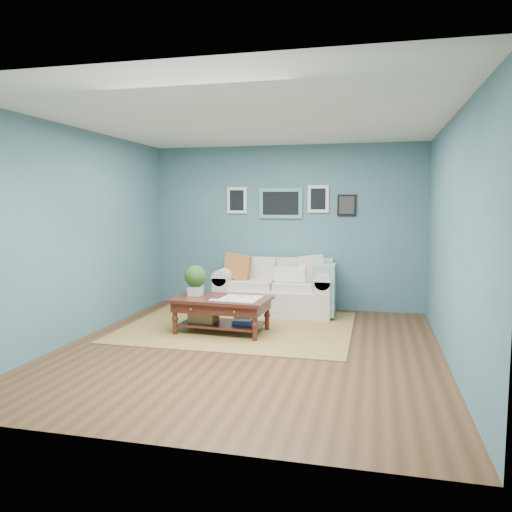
% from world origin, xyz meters
% --- Properties ---
extents(room_shell, '(5.00, 5.02, 2.70)m').
position_xyz_m(room_shell, '(0.00, 0.06, 1.36)').
color(room_shell, brown).
rests_on(room_shell, ground).
extents(area_rug, '(3.15, 2.52, 0.01)m').
position_xyz_m(area_rug, '(-0.41, 1.01, 0.01)').
color(area_rug, brown).
rests_on(area_rug, ground).
extents(loveseat, '(1.88, 0.85, 0.97)m').
position_xyz_m(loveseat, '(-0.01, 2.02, 0.39)').
color(loveseat, beige).
rests_on(loveseat, ground).
extents(coffee_table, '(1.33, 0.83, 0.90)m').
position_xyz_m(coffee_table, '(-0.62, 0.66, 0.40)').
color(coffee_table, '#361210').
rests_on(coffee_table, ground).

